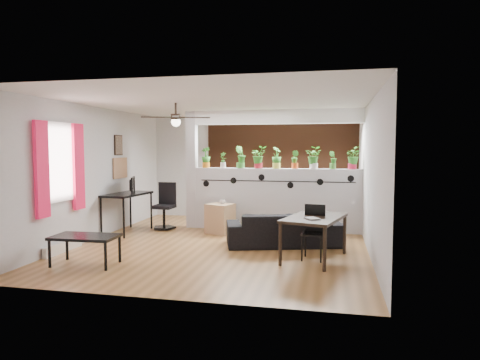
# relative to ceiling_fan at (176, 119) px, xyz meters

# --- Properties ---
(room_shell) EXTENTS (6.30, 7.10, 2.90)m
(room_shell) POSITION_rel_ceiling_fan_xyz_m (0.80, 0.30, -1.01)
(room_shell) COLOR brown
(room_shell) RESTS_ON ground
(partition_wall) EXTENTS (3.60, 0.18, 1.35)m
(partition_wall) POSITION_rel_ceiling_fan_xyz_m (1.60, 1.80, -1.64)
(partition_wall) COLOR #BCBCC1
(partition_wall) RESTS_ON ground
(ceiling_header) EXTENTS (3.60, 0.18, 0.30)m
(ceiling_header) POSITION_rel_ceiling_fan_xyz_m (1.60, 1.80, 0.14)
(ceiling_header) COLOR white
(ceiling_header) RESTS_ON room_shell
(pier_column) EXTENTS (0.22, 0.20, 2.60)m
(pier_column) POSITION_rel_ceiling_fan_xyz_m (-0.31, 1.80, -1.01)
(pier_column) COLOR #BCBCC1
(pier_column) RESTS_ON ground
(brick_panel) EXTENTS (3.90, 0.05, 2.60)m
(brick_panel) POSITION_rel_ceiling_fan_xyz_m (1.60, 3.27, -1.01)
(brick_panel) COLOR #A2532F
(brick_panel) RESTS_ON ground
(vine_decal) EXTENTS (3.31, 0.01, 0.30)m
(vine_decal) POSITION_rel_ceiling_fan_xyz_m (1.60, 1.70, -1.23)
(vine_decal) COLOR black
(vine_decal) RESTS_ON partition_wall
(window_assembly) EXTENTS (0.09, 1.30, 1.55)m
(window_assembly) POSITION_rel_ceiling_fan_xyz_m (-1.76, -0.90, -0.81)
(window_assembly) COLOR white
(window_assembly) RESTS_ON room_shell
(baseboard_heater) EXTENTS (0.08, 1.00, 0.18)m
(baseboard_heater) POSITION_rel_ceiling_fan_xyz_m (-1.74, -0.90, -2.22)
(baseboard_heater) COLOR silver
(baseboard_heater) RESTS_ON ground
(corkboard) EXTENTS (0.03, 0.60, 0.45)m
(corkboard) POSITION_rel_ceiling_fan_xyz_m (-1.78, 1.25, -0.96)
(corkboard) COLOR #9D6E4C
(corkboard) RESTS_ON room_shell
(framed_art) EXTENTS (0.03, 0.34, 0.44)m
(framed_art) POSITION_rel_ceiling_fan_xyz_m (-1.78, 1.20, -0.46)
(framed_art) COLOR #8C7259
(framed_art) RESTS_ON room_shell
(ceiling_fan) EXTENTS (1.19, 1.19, 0.43)m
(ceiling_fan) POSITION_rel_ceiling_fan_xyz_m (0.00, 0.00, 0.00)
(ceiling_fan) COLOR black
(ceiling_fan) RESTS_ON room_shell
(potted_plant_0) EXTENTS (0.29, 0.30, 0.45)m
(potted_plant_0) POSITION_rel_ceiling_fan_xyz_m (0.02, 1.80, -0.72)
(potted_plant_0) COLOR orange
(potted_plant_0) RESTS_ON partition_wall
(potted_plant_1) EXTENTS (0.22, 0.21, 0.36)m
(potted_plant_1) POSITION_rel_ceiling_fan_xyz_m (0.41, 1.80, -0.77)
(potted_plant_1) COLOR silver
(potted_plant_1) RESTS_ON partition_wall
(potted_plant_2) EXTENTS (0.30, 0.26, 0.49)m
(potted_plant_2) POSITION_rel_ceiling_fan_xyz_m (0.81, 1.80, -0.71)
(potted_plant_2) COLOR green
(potted_plant_2) RESTS_ON partition_wall
(potted_plant_3) EXTENTS (0.32, 0.30, 0.48)m
(potted_plant_3) POSITION_rel_ceiling_fan_xyz_m (1.21, 1.80, -0.71)
(potted_plant_3) COLOR #B51D2D
(potted_plant_3) RESTS_ON partition_wall
(potted_plant_4) EXTENTS (0.26, 0.29, 0.46)m
(potted_plant_4) POSITION_rel_ceiling_fan_xyz_m (1.60, 1.80, -0.72)
(potted_plant_4) COLOR #E0DE4F
(potted_plant_4) RESTS_ON partition_wall
(potted_plant_5) EXTENTS (0.24, 0.23, 0.39)m
(potted_plant_5) POSITION_rel_ceiling_fan_xyz_m (2.00, 1.80, -0.76)
(potted_plant_5) COLOR #E1521A
(potted_plant_5) RESTS_ON partition_wall
(potted_plant_6) EXTENTS (0.27, 0.23, 0.47)m
(potted_plant_6) POSITION_rel_ceiling_fan_xyz_m (2.39, 1.80, -0.72)
(potted_plant_6) COLOR white
(potted_plant_6) RESTS_ON partition_wall
(potted_plant_7) EXTENTS (0.20, 0.16, 0.38)m
(potted_plant_7) POSITION_rel_ceiling_fan_xyz_m (2.79, 1.80, -0.76)
(potted_plant_7) COLOR #428430
(potted_plant_7) RESTS_ON partition_wall
(potted_plant_8) EXTENTS (0.27, 0.30, 0.47)m
(potted_plant_8) POSITION_rel_ceiling_fan_xyz_m (3.18, 1.80, -0.72)
(potted_plant_8) COLOR #C71F41
(potted_plant_8) RESTS_ON partition_wall
(sofa) EXTENTS (2.13, 1.30, 0.58)m
(sofa) POSITION_rel_ceiling_fan_xyz_m (1.92, 0.44, -2.02)
(sofa) COLOR black
(sofa) RESTS_ON ground
(cube_shelf) EXTENTS (0.63, 0.59, 0.62)m
(cube_shelf) POSITION_rel_ceiling_fan_xyz_m (0.48, 1.27, -2.01)
(cube_shelf) COLOR #A57F57
(cube_shelf) RESTS_ON ground
(cup) EXTENTS (0.14, 0.14, 0.09)m
(cup) POSITION_rel_ceiling_fan_xyz_m (0.53, 1.27, -1.65)
(cup) COLOR gray
(cup) RESTS_ON cube_shelf
(computer_desk) EXTENTS (0.72, 1.21, 0.84)m
(computer_desk) POSITION_rel_ceiling_fan_xyz_m (-1.45, 0.91, -1.56)
(computer_desk) COLOR black
(computer_desk) RESTS_ON ground
(monitor) EXTENTS (0.32, 0.17, 0.18)m
(monitor) POSITION_rel_ceiling_fan_xyz_m (-1.45, 1.06, -1.38)
(monitor) COLOR black
(monitor) RESTS_ON computer_desk
(office_chair) EXTENTS (0.52, 0.52, 1.01)m
(office_chair) POSITION_rel_ceiling_fan_xyz_m (-0.83, 1.46, -1.87)
(office_chair) COLOR black
(office_chair) RESTS_ON ground
(dining_table) EXTENTS (1.08, 1.43, 0.69)m
(dining_table) POSITION_rel_ceiling_fan_xyz_m (2.51, -0.48, -1.69)
(dining_table) COLOR black
(dining_table) RESTS_ON ground
(book) EXTENTS (0.28, 0.30, 0.02)m
(book) POSITION_rel_ceiling_fan_xyz_m (2.41, -0.78, -1.61)
(book) COLOR gray
(book) RESTS_ON dining_table
(folding_chair) EXTENTS (0.39, 0.39, 0.88)m
(folding_chair) POSITION_rel_ceiling_fan_xyz_m (2.50, -0.42, -1.80)
(folding_chair) COLOR black
(folding_chair) RESTS_ON ground
(coffee_table) EXTENTS (1.00, 0.59, 0.46)m
(coffee_table) POSITION_rel_ceiling_fan_xyz_m (-0.91, -1.55, -1.91)
(coffee_table) COLOR black
(coffee_table) RESTS_ON ground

